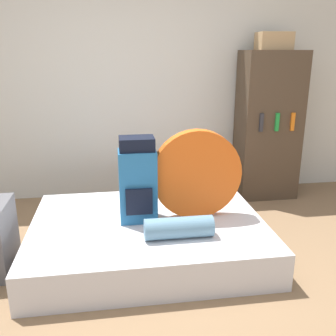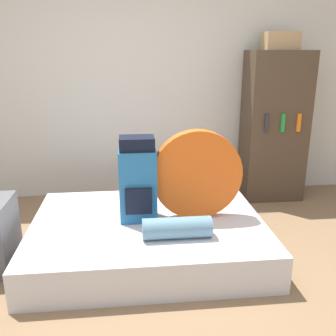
{
  "view_description": "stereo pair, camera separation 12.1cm",
  "coord_description": "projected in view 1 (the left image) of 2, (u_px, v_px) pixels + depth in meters",
  "views": [
    {
      "loc": [
        -0.26,
        -2.24,
        1.64
      ],
      "look_at": [
        0.17,
        0.61,
        0.74
      ],
      "focal_mm": 40.0,
      "sensor_mm": 36.0,
      "label": 1
    },
    {
      "loc": [
        -0.14,
        -2.25,
        1.64
      ],
      "look_at": [
        0.17,
        0.61,
        0.74
      ],
      "focal_mm": 40.0,
      "sensor_mm": 36.0,
      "label": 2
    }
  ],
  "objects": [
    {
      "name": "tent_bag",
      "position": [
        197.0,
        174.0,
        3.1
      ],
      "size": [
        0.75,
        0.1,
        0.75
      ],
      "color": "#E05B19",
      "rests_on": "bed"
    },
    {
      "name": "cardboard_box",
      "position": [
        274.0,
        41.0,
        4.02
      ],
      "size": [
        0.36,
        0.23,
        0.19
      ],
      "color": "tan",
      "rests_on": "bookshelf"
    },
    {
      "name": "sleeping_roll",
      "position": [
        179.0,
        228.0,
        2.81
      ],
      "size": [
        0.52,
        0.16,
        0.16
      ],
      "color": "#5B849E",
      "rests_on": "bed"
    },
    {
      "name": "bed",
      "position": [
        148.0,
        236.0,
        3.17
      ],
      "size": [
        1.91,
        1.43,
        0.29
      ],
      "color": "silver",
      "rests_on": "ground_plane"
    },
    {
      "name": "backpack",
      "position": [
        138.0,
        181.0,
        3.04
      ],
      "size": [
        0.3,
        0.25,
        0.7
      ],
      "color": "#23669E",
      "rests_on": "bed"
    },
    {
      "name": "bookshelf",
      "position": [
        268.0,
        126.0,
        4.26
      ],
      "size": [
        0.67,
        0.46,
        1.66
      ],
      "color": "#473828",
      "rests_on": "ground_plane"
    },
    {
      "name": "wall_back",
      "position": [
        134.0,
        83.0,
        4.19
      ],
      "size": [
        8.0,
        0.05,
        2.6
      ],
      "color": "silver",
      "rests_on": "ground_plane"
    },
    {
      "name": "ground_plane",
      "position": [
        157.0,
        295.0,
        2.64
      ],
      "size": [
        16.0,
        16.0,
        0.0
      ],
      "primitive_type": "plane",
      "color": "#846647"
    }
  ]
}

